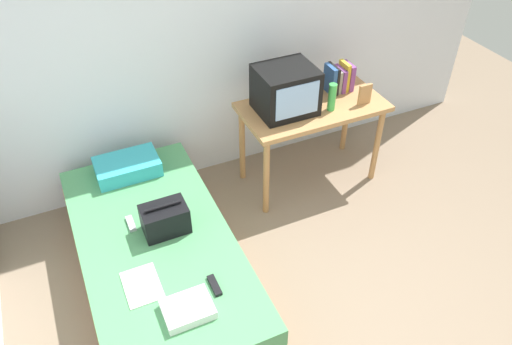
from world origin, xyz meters
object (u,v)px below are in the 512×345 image
Objects in this scene: handbag at (165,219)px; book_row at (339,78)px; magazine at (142,285)px; remote_silver at (131,224)px; tv at (286,90)px; folded_towel at (188,309)px; pillow at (127,167)px; bed at (160,262)px; desk at (312,115)px; picture_frame at (365,94)px; remote_dark at (215,285)px; water_bottle at (332,97)px.

book_row is at bearing 21.10° from handbag.
remote_silver is (0.06, 0.53, 0.01)m from magazine.
tv is 1.82m from folded_towel.
remote_silver is at bearing -101.66° from pillow.
desk is at bearing 21.66° from bed.
book_row is (0.55, 0.10, -0.07)m from tv.
tv is 0.56m from book_row.
tv is 0.65m from picture_frame.
folded_towel is at bearing -56.52° from magazine.
pillow is 1.10m from magazine.
pillow is (-1.26, 0.14, -0.43)m from tv.
desk is 0.39m from book_row.
bed is 4.55× the size of tv.
tv is 3.06× the size of remote_silver.
bed is 12.82× the size of remote_dark.
book_row is at bearing 21.62° from bed.
bed is 0.68m from folded_towel.
desk reaches higher than remote_silver.
book_row is at bearing 48.43° from water_bottle.
handbag is at bearing -158.97° from desk.
folded_towel is at bearing -140.49° from desk.
remote_silver is at bearing -170.79° from water_bottle.
bed is at bearing -163.34° from water_bottle.
water_bottle is 0.29m from picture_frame.
magazine is (-0.18, -1.09, -0.06)m from pillow.
picture_frame is 0.57× the size of handbag.
book_row reaches higher than bed.
desk is 0.37m from tv.
handbag reaches higher than remote_silver.
tv reaches higher than magazine.
tv is at bearing 164.17° from picture_frame.
remote_silver is at bearing -164.96° from book_row.
tv is 0.93× the size of pillow.
pillow reaches higher than bed.
tv is at bearing 174.72° from desk.
bed is at bearing 91.72° from folded_towel.
pillow is 1.68× the size of folded_towel.
magazine is 1.04× the size of folded_towel.
tv reaches higher than remote_silver.
tv reaches higher than picture_frame.
remote_dark is (0.13, -0.57, -0.09)m from handbag.
folded_towel is (-1.86, -1.07, -0.37)m from picture_frame.
remote_silver is at bearing -173.04° from picture_frame.
folded_towel is (-1.57, -1.10, -0.39)m from water_bottle.
tv is 1.57× the size of folded_towel.
desk is 0.45m from picture_frame.
book_row is 1.54× the size of remote_dark.
remote_silver reaches higher than magazine.
picture_frame is 1.09× the size of remote_dark.
folded_towel is (-1.78, -1.34, -0.39)m from book_row.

